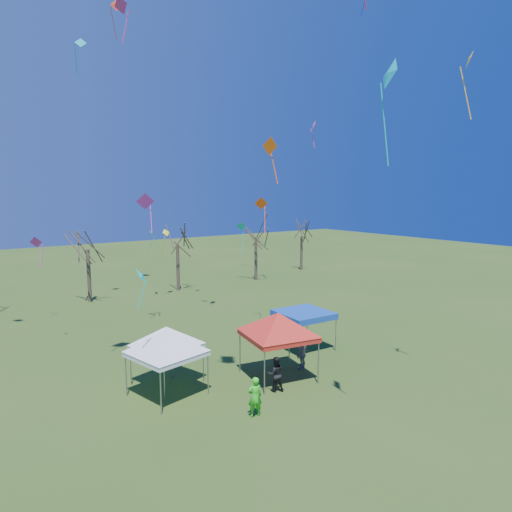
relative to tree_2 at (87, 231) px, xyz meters
The scene contains 26 objects.
ground 25.29m from the tree_2, 84.45° to the right, with size 140.00×140.00×0.00m, color #2C4D18.
tree_2 is the anchor object (origin of this frame).
tree_3 8.41m from the tree_2, ahead, with size 3.59×3.59×7.91m.
tree_4 17.73m from the tree_2, ahead, with size 3.58×3.58×7.89m.
tree_5 26.15m from the tree_2, ahead, with size 3.39×3.39×7.46m.
tent_white_west 20.43m from the tree_2, 94.86° to the right, with size 3.72×3.72×3.42m.
tent_white_mid 21.71m from the tree_2, 96.12° to the right, with size 4.05×4.05×3.65m.
tent_red 23.19m from the tree_2, 81.80° to the right, with size 4.50×4.50×4.03m.
tent_blue 21.82m from the tree_2, 69.97° to the right, with size 3.14×3.14×2.35m.
person_green 26.01m from the tree_2, 90.18° to the right, with size 0.65×0.43×1.78m, color #2FD321.
person_dark 24.65m from the tree_2, 84.74° to the right, with size 0.84×0.65×1.73m, color black.
person_grey 23.78m from the tree_2, 77.24° to the right, with size 1.01×0.42×1.72m, color slate.
kite_24 19.65m from the tree_2, 94.90° to the right, with size 0.88×1.13×2.64m.
kite_18 21.67m from the tree_2, 59.72° to the right, with size 0.58×0.73×1.78m.
kite_13 6.45m from the tree_2, 137.65° to the right, with size 0.99×0.88×2.33m.
kite_19 5.48m from the tree_2, 24.64° to the right, with size 0.81×0.95×2.31m.
kite_12 16.03m from the tree_2, ahead, with size 1.19×1.17×3.32m.
kite_5 30.88m from the tree_2, 85.41° to the right, with size 0.91×1.20×3.67m.
kite_17 17.00m from the tree_2, 61.75° to the right, with size 0.98×0.86×2.88m.
kite_1 22.02m from the tree_2, 99.19° to the right, with size 0.83×0.94×1.81m.
kite_0 31.60m from the tree_2, 73.08° to the right, with size 0.90×0.85×2.93m.
kite_3 19.70m from the tree_2, ahead, with size 1.44×1.51×3.49m.
kite_27 22.96m from the tree_2, 81.68° to the right, with size 0.94×0.62×2.34m.
kite_26 14.83m from the tree_2, 100.72° to the right, with size 1.02×0.90×2.65m.
kite_11 10.57m from the tree_2, 82.27° to the right, with size 1.39×0.98×2.79m.
kite_22 6.74m from the tree_2, 22.47° to the right, with size 0.91×0.83×2.62m.
Camera 1 is at (-13.14, -16.24, 9.66)m, focal length 32.00 mm.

